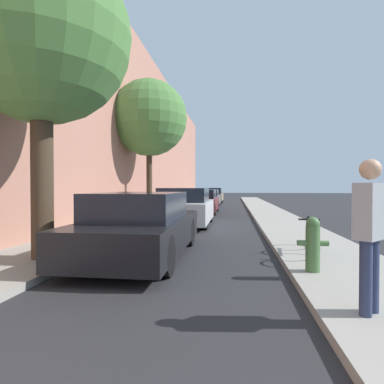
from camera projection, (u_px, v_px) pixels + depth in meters
The scene contains 14 objects.
ground_plane at pixel (212, 218), 14.58m from camera, with size 120.00×120.00×0.00m, color #28282B.
sidewalk_left at pixel (150, 216), 14.95m from camera, with size 2.00×52.00×0.12m.
sidewalk_right at pixel (276, 218), 14.20m from camera, with size 2.00×52.00×0.12m.
building_facade_left at pixel (122, 121), 15.05m from camera, with size 0.70×52.00×9.19m.
parked_car_black at pixel (141, 226), 6.56m from camera, with size 1.82×4.41×1.34m.
parked_car_white at pixel (185, 208), 12.03m from camera, with size 1.92×4.04×1.41m.
parked_car_maroon at pixel (201, 202), 17.54m from camera, with size 1.78×4.53×1.30m.
parked_car_grey at pixel (207, 198), 23.45m from camera, with size 1.86×4.50×1.25m.
parked_car_champagne at pixel (212, 195), 29.35m from camera, with size 1.87×4.51×1.34m.
street_tree_near at pixel (41, 35), 5.91m from camera, with size 3.34×3.34×5.88m.
street_tree_far at pixel (149, 118), 14.43m from camera, with size 3.47×3.47×6.21m.
fire_hydrant at pixel (313, 243), 5.03m from camera, with size 0.48×0.22×0.87m.
pedestrian at pixel (370, 226), 3.34m from camera, with size 0.42×0.42×1.64m.
bicycle at pixel (311, 235), 6.52m from camera, with size 0.44×1.70×0.70m.
Camera 1 is at (1.01, 1.45, 1.47)m, focal length 29.69 mm.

